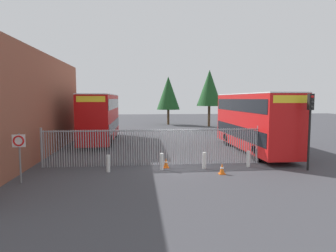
% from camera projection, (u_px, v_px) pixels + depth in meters
% --- Properties ---
extents(ground_plane, '(100.00, 100.00, 0.00)m').
position_uv_depth(ground_plane, '(164.00, 144.00, 25.64)').
color(ground_plane, '#3D3D42').
extents(palisade_fence, '(13.23, 0.14, 2.35)m').
position_uv_depth(palisade_fence, '(154.00, 146.00, 17.48)').
color(palisade_fence, gray).
rests_on(palisade_fence, ground).
extents(double_decker_bus_near_gate, '(2.54, 10.81, 4.42)m').
position_uv_depth(double_decker_bus_near_gate, '(253.00, 120.00, 21.93)').
color(double_decker_bus_near_gate, red).
rests_on(double_decker_bus_near_gate, ground).
extents(double_decker_bus_behind_fence_left, '(2.54, 10.81, 4.42)m').
position_uv_depth(double_decker_bus_behind_fence_left, '(101.00, 116.00, 26.94)').
color(double_decker_bus_behind_fence_left, '#B70C0C').
rests_on(double_decker_bus_behind_fence_left, ground).
extents(bollard_near_left, '(0.20, 0.20, 0.95)m').
position_uv_depth(bollard_near_left, '(108.00, 163.00, 15.89)').
color(bollard_near_left, silver).
rests_on(bollard_near_left, ground).
extents(bollard_center_front, '(0.20, 0.20, 0.95)m').
position_uv_depth(bollard_center_front, '(162.00, 161.00, 16.39)').
color(bollard_center_front, silver).
rests_on(bollard_center_front, ground).
extents(bollard_near_right, '(0.20, 0.20, 0.95)m').
position_uv_depth(bollard_near_right, '(204.00, 161.00, 16.64)').
color(bollard_near_right, silver).
rests_on(bollard_near_right, ground).
extents(bollard_far_right, '(0.20, 0.20, 0.95)m').
position_uv_depth(bollard_far_right, '(248.00, 159.00, 17.09)').
color(bollard_far_right, silver).
rests_on(bollard_far_right, ground).
extents(traffic_cone_by_gate, '(0.34, 0.34, 0.59)m').
position_uv_depth(traffic_cone_by_gate, '(222.00, 169.00, 15.45)').
color(traffic_cone_by_gate, orange).
rests_on(traffic_cone_by_gate, ground).
extents(traffic_cone_mid_forecourt, '(0.34, 0.34, 0.59)m').
position_uv_depth(traffic_cone_mid_forecourt, '(166.00, 163.00, 16.86)').
color(traffic_cone_mid_forecourt, orange).
rests_on(traffic_cone_mid_forecourt, ground).
extents(speed_limit_sign_post, '(0.60, 0.14, 2.40)m').
position_uv_depth(speed_limit_sign_post, '(19.00, 147.00, 13.61)').
color(speed_limit_sign_post, slate).
rests_on(speed_limit_sign_post, ground).
extents(traffic_light_kerbside, '(0.28, 0.33, 4.30)m').
position_uv_depth(traffic_light_kerbside, '(310.00, 117.00, 16.01)').
color(traffic_light_kerbside, black).
rests_on(traffic_light_kerbside, ground).
extents(tree_tall_back, '(3.59, 3.59, 7.48)m').
position_uv_depth(tree_tall_back, '(168.00, 93.00, 44.78)').
color(tree_tall_back, '#4C3823').
rests_on(tree_tall_back, ground).
extents(tree_short_side, '(3.64, 3.64, 8.19)m').
position_uv_depth(tree_short_side, '(209.00, 88.00, 41.81)').
color(tree_short_side, '#4C3823').
rests_on(tree_short_side, ground).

